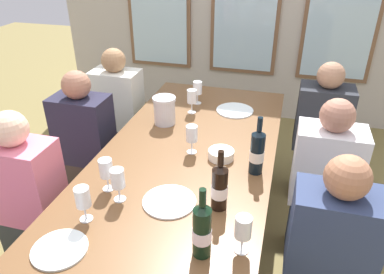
{
  "coord_description": "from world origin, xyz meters",
  "views": [
    {
      "loc": [
        0.52,
        -1.62,
        1.88
      ],
      "look_at": [
        0.0,
        0.28,
        0.79
      ],
      "focal_mm": 34.45,
      "sensor_mm": 36.0,
      "label": 1
    }
  ],
  "objects_px": {
    "wine_glass_4": "(197,89)",
    "seated_person_2": "(30,205)",
    "wine_glass_3": "(83,199)",
    "seated_person_0": "(87,149)",
    "wine_bottle_0": "(220,187)",
    "metal_pitcher": "(165,110)",
    "wine_glass_0": "(106,170)",
    "seated_person_4": "(120,117)",
    "wine_glass_2": "(118,180)",
    "seated_person_5": "(319,137)",
    "dining_table": "(179,178)",
    "white_plate_1": "(169,201)",
    "white_plate_0": "(235,110)",
    "wine_glass_6": "(192,134)",
    "wine_bottle_1": "(257,152)",
    "wine_glass_5": "(192,98)",
    "tasting_bowl_1": "(221,154)",
    "wine_bottle_2": "(202,230)",
    "seated_person_3": "(326,263)",
    "seated_person_1": "(322,188)",
    "white_plate_2": "(60,249)",
    "wine_glass_1": "(243,228)"
  },
  "relations": [
    {
      "from": "wine_bottle_0",
      "to": "seated_person_2",
      "type": "distance_m",
      "value": 1.13
    },
    {
      "from": "white_plate_2",
      "to": "wine_bottle_1",
      "type": "height_order",
      "value": "wine_bottle_1"
    },
    {
      "from": "wine_bottle_2",
      "to": "seated_person_1",
      "type": "distance_m",
      "value": 1.09
    },
    {
      "from": "metal_pitcher",
      "to": "wine_bottle_1",
      "type": "height_order",
      "value": "wine_bottle_1"
    },
    {
      "from": "seated_person_0",
      "to": "white_plate_2",
      "type": "bearing_deg",
      "value": -64.32
    },
    {
      "from": "white_plate_2",
      "to": "wine_glass_1",
      "type": "height_order",
      "value": "wine_glass_1"
    },
    {
      "from": "white_plate_1",
      "to": "seated_person_3",
      "type": "relative_size",
      "value": 0.23
    },
    {
      "from": "tasting_bowl_1",
      "to": "dining_table",
      "type": "bearing_deg",
      "value": -141.14
    },
    {
      "from": "white_plate_2",
      "to": "wine_glass_4",
      "type": "relative_size",
      "value": 1.32
    },
    {
      "from": "white_plate_0",
      "to": "wine_glass_6",
      "type": "distance_m",
      "value": 0.67
    },
    {
      "from": "wine_bottle_1",
      "to": "seated_person_2",
      "type": "height_order",
      "value": "seated_person_2"
    },
    {
      "from": "white_plate_2",
      "to": "wine_glass_1",
      "type": "distance_m",
      "value": 0.75
    },
    {
      "from": "white_plate_1",
      "to": "wine_bottle_2",
      "type": "relative_size",
      "value": 0.81
    },
    {
      "from": "wine_bottle_2",
      "to": "tasting_bowl_1",
      "type": "height_order",
      "value": "wine_bottle_2"
    },
    {
      "from": "white_plate_1",
      "to": "wine_glass_0",
      "type": "distance_m",
      "value": 0.35
    },
    {
      "from": "white_plate_2",
      "to": "seated_person_5",
      "type": "relative_size",
      "value": 0.21
    },
    {
      "from": "seated_person_2",
      "to": "seated_person_3",
      "type": "distance_m",
      "value": 1.61
    },
    {
      "from": "wine_bottle_0",
      "to": "tasting_bowl_1",
      "type": "height_order",
      "value": "wine_bottle_0"
    },
    {
      "from": "wine_glass_4",
      "to": "seated_person_1",
      "type": "bearing_deg",
      "value": -31.2
    },
    {
      "from": "metal_pitcher",
      "to": "seated_person_2",
      "type": "distance_m",
      "value": 1.0
    },
    {
      "from": "wine_glass_0",
      "to": "seated_person_4",
      "type": "distance_m",
      "value": 1.32
    },
    {
      "from": "wine_glass_2",
      "to": "seated_person_5",
      "type": "xyz_separation_m",
      "value": [
        1.0,
        1.32,
        -0.33
      ]
    },
    {
      "from": "wine_glass_4",
      "to": "seated_person_2",
      "type": "distance_m",
      "value": 1.39
    },
    {
      "from": "wine_glass_3",
      "to": "wine_bottle_2",
      "type": "bearing_deg",
      "value": -6.06
    },
    {
      "from": "wine_glass_5",
      "to": "metal_pitcher",
      "type": "bearing_deg",
      "value": -121.77
    },
    {
      "from": "wine_glass_6",
      "to": "seated_person_5",
      "type": "bearing_deg",
      "value": 45.82
    },
    {
      "from": "seated_person_1",
      "to": "wine_bottle_0",
      "type": "bearing_deg",
      "value": -131.58
    },
    {
      "from": "wine_glass_2",
      "to": "seated_person_0",
      "type": "bearing_deg",
      "value": 131.22
    },
    {
      "from": "white_plate_1",
      "to": "wine_glass_2",
      "type": "xyz_separation_m",
      "value": [
        -0.24,
        -0.04,
        0.11
      ]
    },
    {
      "from": "white_plate_1",
      "to": "seated_person_2",
      "type": "bearing_deg",
      "value": 179.08
    },
    {
      "from": "wine_glass_0",
      "to": "wine_glass_2",
      "type": "height_order",
      "value": "same"
    },
    {
      "from": "white_plate_1",
      "to": "wine_glass_3",
      "type": "distance_m",
      "value": 0.41
    },
    {
      "from": "seated_person_5",
      "to": "wine_glass_0",
      "type": "bearing_deg",
      "value": -130.94
    },
    {
      "from": "wine_glass_0",
      "to": "seated_person_0",
      "type": "xyz_separation_m",
      "value": [
        -0.51,
        0.63,
        -0.33
      ]
    },
    {
      "from": "metal_pitcher",
      "to": "wine_glass_0",
      "type": "distance_m",
      "value": 0.78
    },
    {
      "from": "seated_person_4",
      "to": "metal_pitcher",
      "type": "bearing_deg",
      "value": -35.93
    },
    {
      "from": "dining_table",
      "to": "wine_bottle_0",
      "type": "bearing_deg",
      "value": -43.43
    },
    {
      "from": "dining_table",
      "to": "seated_person_4",
      "type": "height_order",
      "value": "seated_person_4"
    },
    {
      "from": "wine_bottle_2",
      "to": "wine_glass_4",
      "type": "height_order",
      "value": "wine_bottle_2"
    },
    {
      "from": "dining_table",
      "to": "wine_glass_2",
      "type": "bearing_deg",
      "value": -120.31
    },
    {
      "from": "seated_person_1",
      "to": "seated_person_5",
      "type": "distance_m",
      "value": 0.66
    },
    {
      "from": "wine_bottle_1",
      "to": "wine_glass_5",
      "type": "relative_size",
      "value": 1.9
    },
    {
      "from": "seated_person_4",
      "to": "white_plate_0",
      "type": "bearing_deg",
      "value": -4.56
    },
    {
      "from": "white_plate_0",
      "to": "dining_table",
      "type": "bearing_deg",
      "value": -101.95
    },
    {
      "from": "wine_glass_3",
      "to": "seated_person_0",
      "type": "xyz_separation_m",
      "value": [
        -0.52,
        0.86,
        -0.33
      ]
    },
    {
      "from": "seated_person_3",
      "to": "seated_person_4",
      "type": "distance_m",
      "value": 1.99
    },
    {
      "from": "white_plate_2",
      "to": "wine_glass_3",
      "type": "distance_m",
      "value": 0.23
    },
    {
      "from": "wine_glass_5",
      "to": "seated_person_4",
      "type": "relative_size",
      "value": 0.16
    },
    {
      "from": "metal_pitcher",
      "to": "wine_bottle_1",
      "type": "distance_m",
      "value": 0.79
    },
    {
      "from": "metal_pitcher",
      "to": "wine_bottle_2",
      "type": "distance_m",
      "value": 1.19
    }
  ]
}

